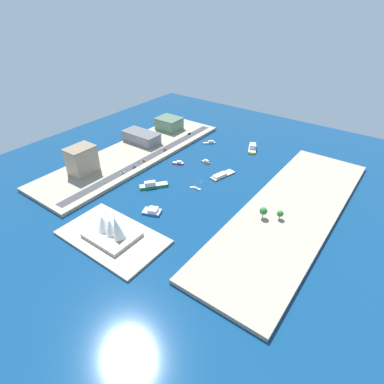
{
  "coord_description": "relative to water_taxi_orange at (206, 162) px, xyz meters",
  "views": [
    {
      "loc": [
        -154.24,
        224.6,
        164.63
      ],
      "look_at": [
        -11.58,
        30.69,
        6.47
      ],
      "focal_mm": 29.58,
      "sensor_mm": 36.0,
      "label": 1
    }
  ],
  "objects": [
    {
      "name": "suv_black",
      "position": [
        57.55,
        -46.62,
        3.0
      ],
      "size": [
        2.01,
        4.97,
        1.71
      ],
      "color": "black",
      "rests_on": "road_strip"
    },
    {
      "name": "opera_landmark",
      "position": [
        -11.16,
        145.35,
        6.98
      ],
      "size": [
        38.34,
        29.88,
        21.79
      ],
      "color": "#BCAD93",
      "rests_on": "peninsula_point"
    },
    {
      "name": "taxi_yellow_cab",
      "position": [
        52.65,
        43.15,
        2.94
      ],
      "size": [
        1.9,
        4.27,
        1.61
      ],
      "color": "black",
      "rests_on": "road_strip"
    },
    {
      "name": "water_taxi_orange",
      "position": [
        0.0,
        0.0,
        0.0
      ],
      "size": [
        10.66,
        4.18,
        3.79
      ],
      "color": "orange",
      "rests_on": "ground_plane"
    },
    {
      "name": "hatchback_blue",
      "position": [
        51.11,
        58.9,
        2.97
      ],
      "size": [
        2.02,
        4.54,
        1.64
      ],
      "color": "black",
      "rests_on": "road_strip"
    },
    {
      "name": "quay_west",
      "position": [
        -110.41,
        33.52,
        0.28
      ],
      "size": [
        70.0,
        240.0,
        3.47
      ],
      "primitive_type": "cube",
      "color": "#9E937F",
      "rests_on": "ground_plane"
    },
    {
      "name": "park_tree_cluster",
      "position": [
        -99.75,
        54.41,
        8.14
      ],
      "size": [
        17.64,
        12.59,
        9.86
      ],
      "color": "brown",
      "rests_on": "quay_west"
    },
    {
      "name": "terminal_long_green",
      "position": [
        90.19,
        -45.52,
        9.61
      ],
      "size": [
        30.87,
        26.27,
        15.13
      ],
      "color": "slate",
      "rests_on": "quay_east"
    },
    {
      "name": "road_strip",
      "position": [
        54.59,
        33.52,
        2.09
      ],
      "size": [
        9.38,
        228.0,
        0.15
      ],
      "primitive_type": "cube",
      "color": "#38383D",
      "rests_on": "quay_east"
    },
    {
      "name": "pickup_red",
      "position": [
        52.06,
        8.42,
        2.96
      ],
      "size": [
        1.86,
        4.9,
        1.63
      ],
      "color": "black",
      "rests_on": "road_strip"
    },
    {
      "name": "apartment_midrise_tan",
      "position": [
        86.02,
        95.78,
        15.85
      ],
      "size": [
        20.79,
        27.61,
        27.61
      ],
      "color": "tan",
      "rests_on": "quay_east"
    },
    {
      "name": "yacht_sleek_gray",
      "position": [
        24.94,
        -45.25,
        -0.18
      ],
      "size": [
        13.02,
        12.59,
        3.53
      ],
      "color": "#999EA3",
      "rests_on": "ground_plane"
    },
    {
      "name": "ferry_yellow_fast",
      "position": [
        -26.26,
        -59.36,
        1.32
      ],
      "size": [
        17.11,
        24.3,
        7.47
      ],
      "color": "yellow",
      "rests_on": "ground_plane"
    },
    {
      "name": "warehouse_low_gray",
      "position": [
        90.57,
        6.59,
        8.24
      ],
      "size": [
        46.68,
        22.79,
        12.38
      ],
      "color": "gray",
      "rests_on": "quay_east"
    },
    {
      "name": "traffic_light_waterfront",
      "position": [
        48.51,
        54.3,
        6.36
      ],
      "size": [
        0.36,
        0.36,
        6.5
      ],
      "color": "black",
      "rests_on": "quay_east"
    },
    {
      "name": "catamaran_blue",
      "position": [
        -14.1,
        102.86,
        0.36
      ],
      "size": [
        18.05,
        14.74,
        4.71
      ],
      "color": "blue",
      "rests_on": "ground_plane"
    },
    {
      "name": "peninsula_point",
      "position": [
        -11.43,
        145.35,
        -0.45
      ],
      "size": [
        83.12,
        48.48,
        2.0
      ],
      "primitive_type": "cube",
      "color": "#A89E89",
      "rests_on": "ground_plane"
    },
    {
      "name": "van_white",
      "position": [
        51.53,
        74.7,
        2.91
      ],
      "size": [
        1.98,
        4.34,
        1.53
      ],
      "color": "black",
      "rests_on": "road_strip"
    },
    {
      "name": "quay_east",
      "position": [
        77.1,
        33.52,
        0.28
      ],
      "size": [
        70.0,
        240.0,
        3.47
      ],
      "primitive_type": "cube",
      "color": "#9E937F",
      "rests_on": "ground_plane"
    },
    {
      "name": "barge_flat_brown",
      "position": [
        -29.31,
        14.25,
        -0.22
      ],
      "size": [
        15.7,
        30.1,
        3.27
      ],
      "color": "brown",
      "rests_on": "ground_plane"
    },
    {
      "name": "ferry_green_doubledeck",
      "position": [
        13.44,
        71.47,
        0.73
      ],
      "size": [
        22.44,
        25.99,
        6.41
      ],
      "color": "#2D8C4C",
      "rests_on": "ground_plane"
    },
    {
      "name": "sailboat_small_white",
      "position": [
        -21.48,
        49.98,
        -0.65
      ],
      "size": [
        11.6,
        4.43,
        11.45
      ],
      "color": "white",
      "rests_on": "ground_plane"
    },
    {
      "name": "tugboat_red",
      "position": [
        23.12,
        19.85,
        -0.16
      ],
      "size": [
        12.95,
        9.19,
        3.51
      ],
      "color": "red",
      "rests_on": "ground_plane"
    },
    {
      "name": "ground_plane",
      "position": [
        -16.66,
        33.52,
        -1.45
      ],
      "size": [
        440.0,
        440.0,
        0.0
      ],
      "primitive_type": "plane",
      "color": "navy"
    }
  ]
}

